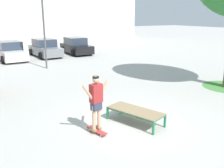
% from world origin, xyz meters
% --- Properties ---
extents(ground_plane, '(120.00, 120.00, 0.00)m').
position_xyz_m(ground_plane, '(0.00, 0.00, 0.00)').
color(ground_plane, '#B7B5AD').
extents(skate_box, '(1.32, 2.04, 0.46)m').
position_xyz_m(skate_box, '(0.06, -0.09, 0.41)').
color(skate_box, '#237A4C').
rests_on(skate_box, ground).
extents(skateboard, '(0.37, 0.82, 0.09)m').
position_xyz_m(skateboard, '(-1.38, -0.08, 0.08)').
color(skateboard, '#B23333').
rests_on(skateboard, ground).
extents(skater, '(0.99, 0.34, 1.69)m').
position_xyz_m(skater, '(-1.38, -0.08, 1.07)').
color(skater, tan).
rests_on(skater, skateboard).
extents(car_white, '(2.08, 4.28, 1.50)m').
position_xyz_m(car_white, '(-1.25, 14.84, 0.69)').
color(car_white, silver).
rests_on(car_white, ground).
extents(car_grey, '(2.07, 4.28, 1.50)m').
position_xyz_m(car_grey, '(1.66, 15.35, 0.69)').
color(car_grey, slate).
rests_on(car_grey, ground).
extents(car_black, '(1.97, 4.23, 1.50)m').
position_xyz_m(car_black, '(4.58, 15.43, 0.69)').
color(car_black, black).
rests_on(car_black, ground).
extents(light_post, '(0.36, 0.36, 5.83)m').
position_xyz_m(light_post, '(0.22, 10.27, 3.83)').
color(light_post, '#4C4C51').
rests_on(light_post, ground).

